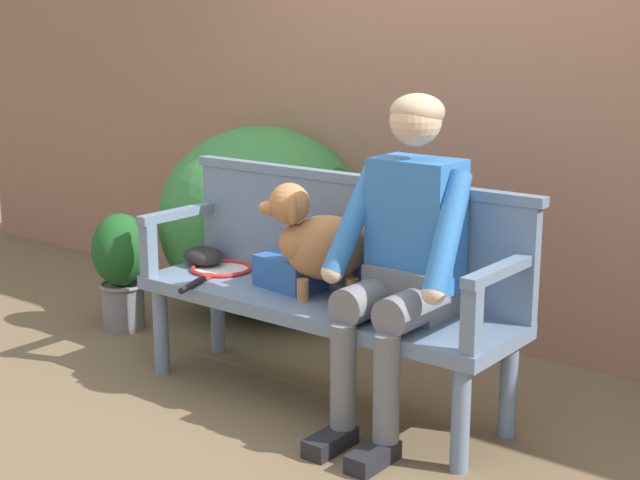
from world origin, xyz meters
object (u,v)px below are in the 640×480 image
at_px(dog_on_bench, 317,240).
at_px(baseball_glove, 203,256).
at_px(sports_bag, 290,272).
at_px(tennis_racket, 219,270).
at_px(garden_bench, 320,312).
at_px(person_seated, 404,251).
at_px(potted_plant, 121,265).

height_order(dog_on_bench, baseball_glove, dog_on_bench).
bearing_deg(sports_bag, dog_on_bench, -10.80).
bearing_deg(tennis_racket, garden_bench, -3.38).
height_order(person_seated, dog_on_bench, person_seated).
distance_m(baseball_glove, sports_bag, 0.57).
bearing_deg(potted_plant, garden_bench, -4.92).
distance_m(garden_bench, person_seated, 0.54).
bearing_deg(baseball_glove, potted_plant, -175.64).
height_order(garden_bench, potted_plant, potted_plant).
xyz_separation_m(person_seated, baseball_glove, (-1.19, 0.09, -0.22)).
bearing_deg(sports_bag, potted_plant, 176.46).
xyz_separation_m(person_seated, sports_bag, (-0.62, 0.06, -0.20)).
xyz_separation_m(tennis_racket, sports_bag, (0.42, 0.01, 0.06)).
bearing_deg(garden_bench, tennis_racket, 176.62).
xyz_separation_m(baseball_glove, potted_plant, (-0.66, 0.05, -0.16)).
distance_m(person_seated, baseball_glove, 1.21).
bearing_deg(dog_on_bench, garden_bench, -26.78).
distance_m(person_seated, potted_plant, 1.90).
relative_size(garden_bench, dog_on_bench, 3.58).
relative_size(person_seated, dog_on_bench, 2.75).
distance_m(dog_on_bench, potted_plant, 1.45).
bearing_deg(dog_on_bench, person_seated, -3.35).
xyz_separation_m(person_seated, tennis_racket, (-1.05, 0.05, -0.26)).
relative_size(tennis_racket, sports_bag, 2.07).
relative_size(tennis_racket, potted_plant, 0.93).
bearing_deg(tennis_racket, person_seated, -2.70).
xyz_separation_m(baseball_glove, sports_bag, (0.57, -0.03, 0.03)).
relative_size(dog_on_bench, potted_plant, 0.78).
height_order(person_seated, baseball_glove, person_seated).
bearing_deg(garden_bench, sports_bag, 166.87).
bearing_deg(baseball_glove, dog_on_bench, 3.40).
height_order(dog_on_bench, tennis_racket, dog_on_bench).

